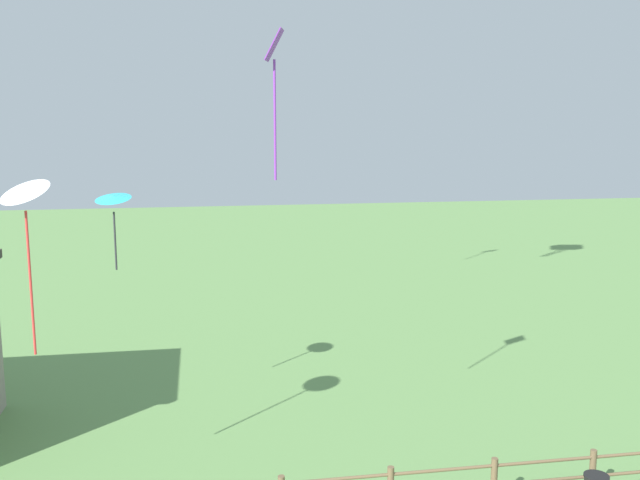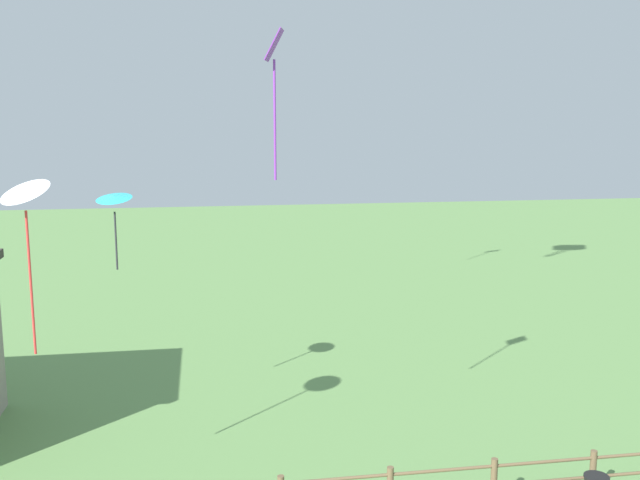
# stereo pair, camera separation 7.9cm
# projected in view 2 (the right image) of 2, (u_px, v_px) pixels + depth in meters

# --- Properties ---
(kite_cyan_delta) EXTENTS (1.16, 1.15, 1.99)m
(kite_cyan_delta) POSITION_uv_depth(u_px,v_px,m) (114.00, 200.00, 17.90)
(kite_cyan_delta) COLOR #2DB2C6
(kite_purple_streamer) EXTENTS (0.47, 0.58, 3.05)m
(kite_purple_streamer) POSITION_uv_depth(u_px,v_px,m) (274.00, 80.00, 14.48)
(kite_purple_streamer) COLOR purple
(kite_white_delta) EXTENTS (1.33, 1.32, 3.52)m
(kite_white_delta) POSITION_uv_depth(u_px,v_px,m) (25.00, 199.00, 13.68)
(kite_white_delta) COLOR white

